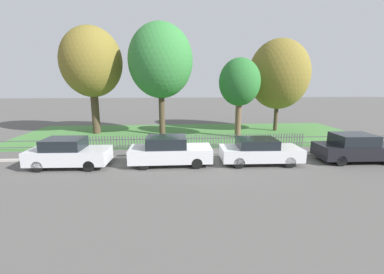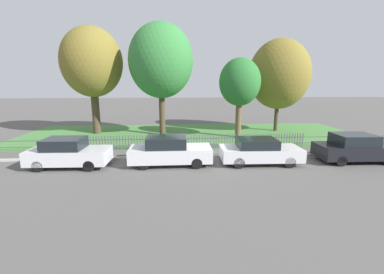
{
  "view_description": "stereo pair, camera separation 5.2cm",
  "coord_description": "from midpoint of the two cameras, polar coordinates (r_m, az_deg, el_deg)",
  "views": [
    {
      "loc": [
        -1.39,
        -14.42,
        4.36
      ],
      "look_at": [
        -0.32,
        0.76,
        1.1
      ],
      "focal_mm": 24.0,
      "sensor_mm": 36.0,
      "label": 1
    },
    {
      "loc": [
        -1.34,
        -14.43,
        4.36
      ],
      "look_at": [
        -0.32,
        0.76,
        1.1
      ],
      "focal_mm": 24.0,
      "sensor_mm": 36.0,
      "label": 2
    }
  ],
  "objects": [
    {
      "name": "parked_car_navy_estate",
      "position": [
        14.44,
        14.84,
        -3.01
      ],
      "size": [
        4.35,
        1.95,
        1.38
      ],
      "rotation": [
        0.0,
        0.0,
        -0.03
      ],
      "color": "silver",
      "rests_on": "ground"
    },
    {
      "name": "tree_far_left",
      "position": [
        24.41,
        18.86,
        13.03
      ],
      "size": [
        5.27,
        5.27,
        8.06
      ],
      "color": "#473828",
      "rests_on": "ground"
    },
    {
      "name": "parked_car_black_saloon",
      "position": [
        13.81,
        -4.9,
        -3.09
      ],
      "size": [
        4.35,
        1.8,
        1.54
      ],
      "rotation": [
        0.0,
        0.0,
        -0.0
      ],
      "color": "silver",
      "rests_on": "ground"
    },
    {
      "name": "parked_car_silver_hatchback",
      "position": [
        14.85,
        -25.7,
        -3.2
      ],
      "size": [
        4.1,
        1.85,
        1.53
      ],
      "rotation": [
        0.0,
        0.0,
        -0.03
      ],
      "color": "silver",
      "rests_on": "ground"
    },
    {
      "name": "tree_mid_park",
      "position": [
        20.66,
        10.65,
        11.78
      ],
      "size": [
        3.2,
        3.2,
        6.22
      ],
      "color": "brown",
      "rests_on": "ground"
    },
    {
      "name": "ground_plane",
      "position": [
        15.13,
        1.5,
        -4.67
      ],
      "size": [
        120.0,
        120.0,
        0.0
      ],
      "primitive_type": "plane",
      "color": "#565451"
    },
    {
      "name": "park_fence",
      "position": [
        17.12,
        0.83,
        -1.04
      ],
      "size": [
        28.31,
        0.05,
        0.94
      ],
      "color": "#4C4C51",
      "rests_on": "ground"
    },
    {
      "name": "kerb_stone",
      "position": [
        15.21,
        1.47,
        -4.34
      ],
      "size": [
        28.31,
        0.2,
        0.12
      ],
      "primitive_type": "cube",
      "color": "#B2ADA3",
      "rests_on": "ground"
    },
    {
      "name": "tree_behind_motorcycle",
      "position": [
        21.44,
        -6.86,
        16.4
      ],
      "size": [
        5.13,
        5.13,
        8.98
      ],
      "color": "#473828",
      "rests_on": "ground"
    },
    {
      "name": "tree_nearest_kerb",
      "position": [
        23.49,
        -21.28,
        15.14
      ],
      "size": [
        4.97,
        4.97,
        8.84
      ],
      "color": "#473828",
      "rests_on": "ground"
    },
    {
      "name": "grass_strip",
      "position": [
        22.09,
        -0.22,
        0.72
      ],
      "size": [
        28.31,
        10.02,
        0.01
      ],
      "primitive_type": "cube",
      "color": "#477F3D",
      "rests_on": "ground"
    },
    {
      "name": "parked_car_red_compact",
      "position": [
        17.0,
        32.62,
        -2.07
      ],
      "size": [
        4.31,
        1.94,
        1.56
      ],
      "rotation": [
        0.0,
        0.0,
        -0.02
      ],
      "color": "black",
      "rests_on": "ground"
    },
    {
      "name": "covered_motorcycle",
      "position": [
        15.93,
        -4.33,
        -1.58
      ],
      "size": [
        2.01,
        0.86,
        0.99
      ],
      "rotation": [
        0.0,
        0.0,
        0.1
      ],
      "color": "black",
      "rests_on": "ground"
    }
  ]
}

